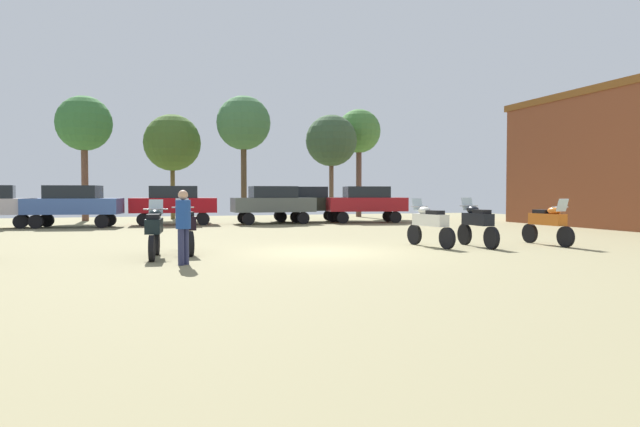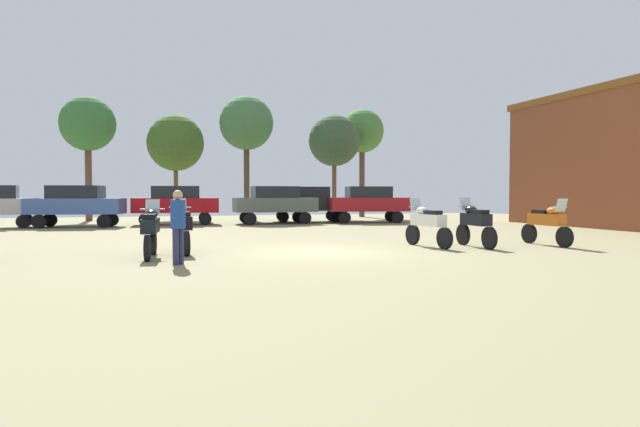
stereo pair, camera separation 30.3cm
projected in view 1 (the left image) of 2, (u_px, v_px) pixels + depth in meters
The scene contains 17 objects.
ground_plane at pixel (323, 252), 15.58m from camera, with size 44.00×52.00×0.02m.
motorcycle_2 at pixel (186, 226), 15.26m from camera, with size 0.62×2.29×1.50m.
motorcycle_3 at pixel (430, 223), 17.12m from camera, with size 0.67×2.26×1.47m.
motorcycle_4 at pixel (154, 229), 14.13m from camera, with size 0.62×2.12×1.48m.
motorcycle_5 at pixel (477, 223), 17.06m from camera, with size 0.62×2.11×1.50m.
motorcycle_7 at pixel (548, 222), 17.64m from camera, with size 0.62×2.20×1.47m.
car_1 at pixel (74, 203), 26.68m from camera, with size 4.55×2.52×2.00m.
car_3 at pixel (174, 202), 28.82m from camera, with size 4.42×2.10×2.00m.
car_4 at pixel (273, 202), 29.79m from camera, with size 4.31×1.83×2.00m.
car_5 at pixel (366, 202), 31.02m from camera, with size 4.52×2.43×2.00m.
car_6 at pixel (306, 201), 32.11m from camera, with size 4.53×2.47×2.00m.
person_1 at pixel (183, 221), 12.76m from camera, with size 0.48×0.48×1.71m.
tree_2 at pixel (172, 143), 35.12m from camera, with size 3.54×3.54×6.57m.
tree_3 at pixel (331, 141), 36.21m from camera, with size 3.32×3.32×6.70m.
tree_4 at pixel (359, 132), 38.41m from camera, with size 2.98×2.98×7.38m.
tree_5 at pixel (244, 124), 34.90m from camera, with size 3.36×3.36×7.69m.
tree_6 at pixel (84, 125), 32.74m from camera, with size 3.20×3.20×7.32m.
Camera 1 is at (-4.73, -14.79, 1.66)m, focal length 31.48 mm.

